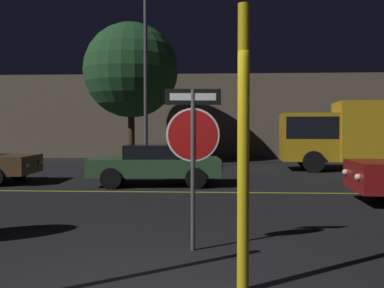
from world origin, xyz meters
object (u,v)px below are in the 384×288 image
at_px(stop_sign, 193,137).
at_px(tree_0, 131,71).
at_px(yellow_pole_right, 243,149).
at_px(street_lamp, 146,58).
at_px(passing_car_2, 154,164).
at_px(delivery_truck, 353,133).

relative_size(stop_sign, tree_0, 0.33).
relative_size(yellow_pole_right, street_lamp, 0.38).
bearing_deg(passing_car_2, yellow_pole_right, 9.63).
height_order(stop_sign, tree_0, tree_0).
relative_size(yellow_pole_right, passing_car_2, 0.73).
relative_size(stop_sign, yellow_pole_right, 0.76).
distance_m(stop_sign, yellow_pole_right, 1.59).
relative_size(stop_sign, delivery_truck, 0.38).
height_order(street_lamp, tree_0, street_lamp).
distance_m(yellow_pole_right, passing_car_2, 8.69).
relative_size(passing_car_2, tree_0, 0.59).
bearing_deg(street_lamp, stop_sign, -77.70).
bearing_deg(street_lamp, yellow_pole_right, -76.55).
bearing_deg(yellow_pole_right, passing_car_2, 104.15).
bearing_deg(stop_sign, tree_0, 99.42).
distance_m(yellow_pole_right, street_lamp, 13.88).
bearing_deg(delivery_truck, yellow_pole_right, 162.21).
xyz_separation_m(delivery_truck, tree_0, (-9.70, 3.04, 3.02)).
bearing_deg(passing_car_2, street_lamp, -172.33).
height_order(yellow_pole_right, delivery_truck, yellow_pole_right).
distance_m(passing_car_2, delivery_truck, 8.94).
distance_m(stop_sign, passing_car_2, 7.14).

